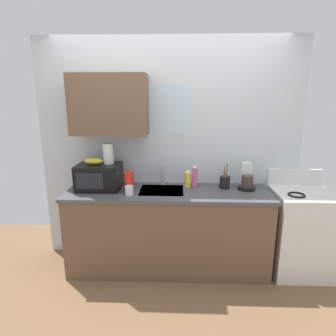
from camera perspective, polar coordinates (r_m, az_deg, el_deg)
name	(u,v)px	position (r m, az deg, el deg)	size (l,w,h in m)	color
kitchen_wall_assembly	(159,144)	(3.24, -1.73, 4.78)	(2.93, 0.42, 2.50)	silver
counter_unit	(168,229)	(3.20, -0.03, -12.08)	(2.16, 0.63, 0.90)	brown
sink_faucet	(163,175)	(3.23, -1.06, -1.38)	(0.03, 0.03, 0.22)	#B2B5BA
stove_range	(299,231)	(3.46, 24.77, -11.38)	(0.60, 0.60, 1.08)	white
microwave	(99,177)	(3.16, -13.61, -1.69)	(0.46, 0.35, 0.27)	black
banana_bunch	(94,161)	(3.13, -14.65, 1.33)	(0.20, 0.11, 0.07)	gold
paper_towel_roll	(108,153)	(3.12, -11.84, 2.87)	(0.11, 0.11, 0.22)	white
coffee_maker	(246,179)	(3.19, 15.42, -2.20)	(0.19, 0.21, 0.28)	black
dish_soap_bottle_yellow	(188,179)	(3.15, 3.94, -2.14)	(0.07, 0.07, 0.20)	yellow
dish_soap_bottle_pink	(195,176)	(3.16, 5.34, -1.63)	(0.06, 0.06, 0.25)	#E55999
cereal_canister	(129,182)	(3.00, -7.79, -2.82)	(0.10, 0.10, 0.21)	red
mug_white	(129,190)	(2.93, -7.76, -4.44)	(0.08, 0.08, 0.10)	white
utensil_crock	(225,182)	(3.17, 11.28, -2.74)	(0.11, 0.11, 0.27)	black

